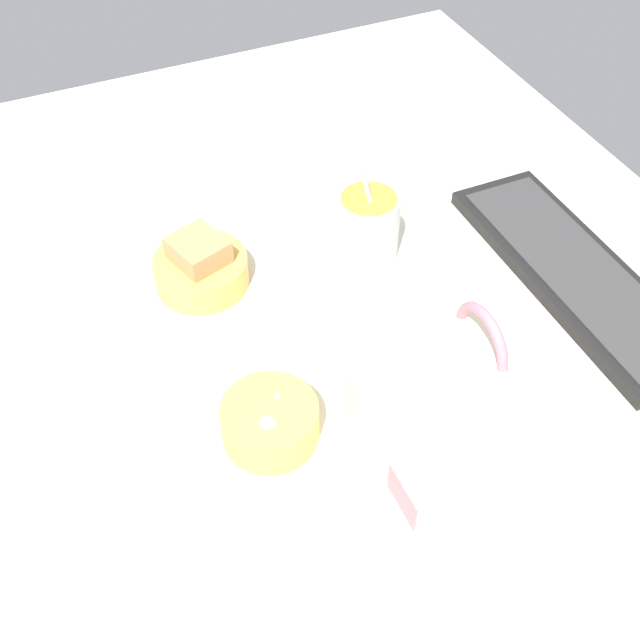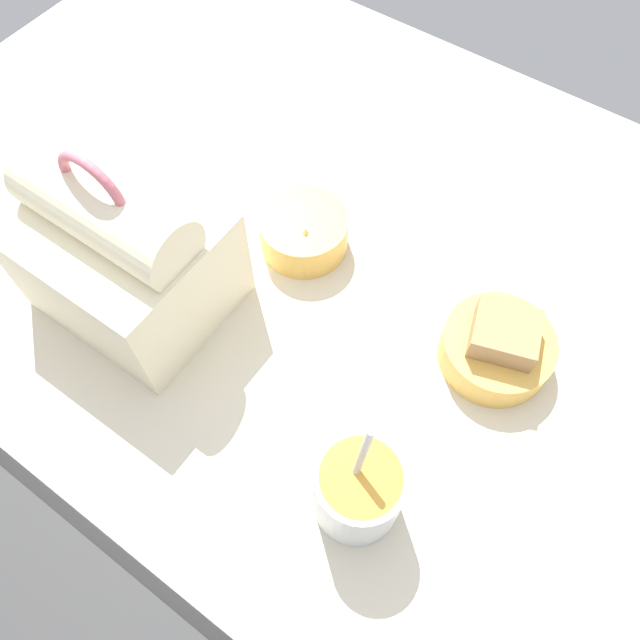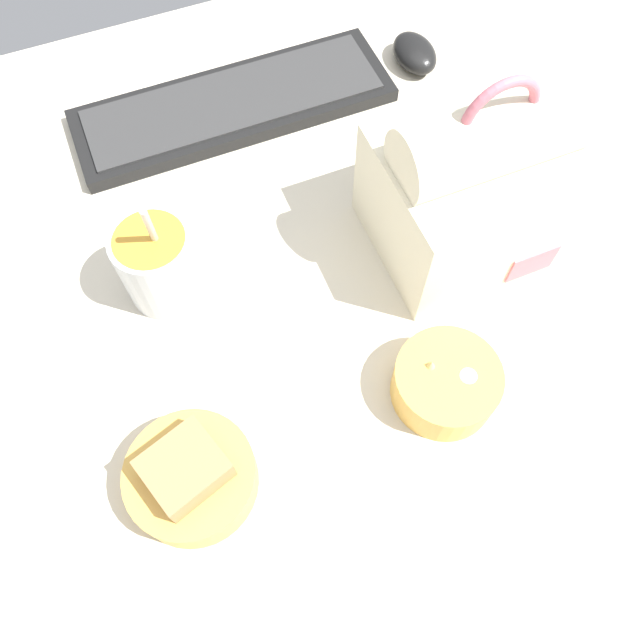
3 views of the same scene
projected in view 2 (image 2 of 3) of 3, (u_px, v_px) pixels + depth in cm
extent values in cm
cube|color=beige|center=(318.00, 366.00, 68.93)|extent=(140.00, 110.00, 2.00)
cube|color=black|center=(71.00, 611.00, 55.12)|extent=(40.77, 12.94, 1.80)
cube|color=#333333|center=(67.00, 610.00, 54.20)|extent=(37.50, 10.61, 0.30)
cube|color=#EFE5C1|center=(129.00, 263.00, 66.46)|extent=(19.78, 16.71, 13.23)
cylinder|color=#EFE5C1|center=(105.00, 211.00, 58.94)|extent=(18.79, 7.28, 7.28)
cube|color=#DB707F|center=(164.00, 215.00, 73.42)|extent=(5.54, 0.30, 3.97)
torus|color=#DB707F|center=(94.00, 188.00, 56.09)|extent=(7.92, 1.00, 7.92)
cylinder|color=silver|center=(358.00, 491.00, 56.52)|extent=(8.23, 8.23, 9.42)
cylinder|color=gold|center=(361.00, 478.00, 52.67)|extent=(7.24, 7.24, 0.60)
cylinder|color=silver|center=(358.00, 465.00, 51.86)|extent=(0.70, 3.30, 10.68)
cylinder|color=#EAB24C|center=(496.00, 349.00, 66.53)|extent=(11.97, 11.97, 4.08)
cube|color=#A87F51|center=(502.00, 339.00, 64.57)|extent=(8.11, 7.73, 5.71)
cylinder|color=#EAB24C|center=(304.00, 232.00, 73.81)|extent=(10.49, 10.49, 4.66)
ellipsoid|color=white|center=(297.00, 217.00, 73.71)|extent=(2.85, 2.85, 3.36)
cone|color=#F4DB84|center=(306.00, 239.00, 71.73)|extent=(4.74, 4.74, 3.96)
sphere|color=#4C5623|center=(317.00, 214.00, 75.24)|extent=(1.26, 1.26, 1.26)
sphere|color=#4C5623|center=(311.00, 215.00, 75.12)|extent=(1.26, 1.26, 1.26)
sphere|color=#4C5623|center=(307.00, 219.00, 74.83)|extent=(1.26, 1.26, 1.26)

